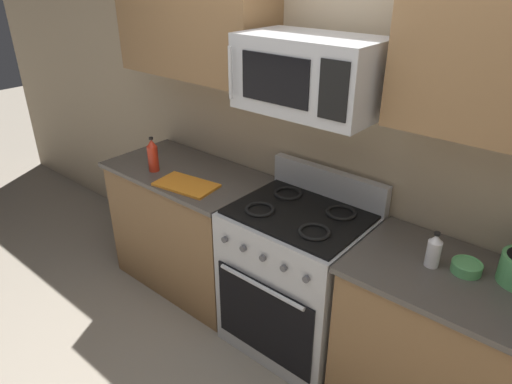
{
  "coord_description": "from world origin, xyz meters",
  "views": [
    {
      "loc": [
        1.25,
        -1.2,
        2.17
      ],
      "look_at": [
        -0.22,
        0.52,
        1.03
      ],
      "focal_mm": 32.11,
      "sensor_mm": 36.0,
      "label": 1
    }
  ],
  "objects_px": {
    "microwave": "(310,74)",
    "prep_bowl": "(467,267)",
    "range_oven": "(297,278)",
    "bottle_hot_sauce": "(153,156)",
    "cutting_board": "(186,185)",
    "bottle_vinegar": "(434,251)"
  },
  "relations": [
    {
      "from": "cutting_board",
      "to": "bottle_hot_sauce",
      "type": "relative_size",
      "value": 1.63
    },
    {
      "from": "microwave",
      "to": "bottle_hot_sauce",
      "type": "xyz_separation_m",
      "value": [
        -1.1,
        -0.17,
        -0.66
      ]
    },
    {
      "from": "bottle_hot_sauce",
      "to": "bottle_vinegar",
      "type": "bearing_deg",
      "value": 4.59
    },
    {
      "from": "microwave",
      "to": "prep_bowl",
      "type": "height_order",
      "value": "microwave"
    },
    {
      "from": "bottle_vinegar",
      "to": "prep_bowl",
      "type": "bearing_deg",
      "value": 19.89
    },
    {
      "from": "range_oven",
      "to": "bottle_vinegar",
      "type": "height_order",
      "value": "range_oven"
    },
    {
      "from": "cutting_board",
      "to": "range_oven",
      "type": "bearing_deg",
      "value": 12.29
    },
    {
      "from": "bottle_hot_sauce",
      "to": "prep_bowl",
      "type": "bearing_deg",
      "value": 5.72
    },
    {
      "from": "prep_bowl",
      "to": "range_oven",
      "type": "bearing_deg",
      "value": -176.43
    },
    {
      "from": "microwave",
      "to": "bottle_hot_sauce",
      "type": "relative_size",
      "value": 2.98
    },
    {
      "from": "microwave",
      "to": "range_oven",
      "type": "bearing_deg",
      "value": -89.92
    },
    {
      "from": "microwave",
      "to": "prep_bowl",
      "type": "distance_m",
      "value": 1.15
    },
    {
      "from": "microwave",
      "to": "cutting_board",
      "type": "relative_size",
      "value": 1.83
    },
    {
      "from": "cutting_board",
      "to": "prep_bowl",
      "type": "relative_size",
      "value": 2.85
    },
    {
      "from": "microwave",
      "to": "bottle_hot_sauce",
      "type": "height_order",
      "value": "microwave"
    },
    {
      "from": "microwave",
      "to": "cutting_board",
      "type": "bearing_deg",
      "value": -165.76
    },
    {
      "from": "range_oven",
      "to": "bottle_vinegar",
      "type": "xyz_separation_m",
      "value": [
        0.74,
        0.0,
        0.52
      ]
    },
    {
      "from": "bottle_hot_sauce",
      "to": "cutting_board",
      "type": "bearing_deg",
      "value": -3.59
    },
    {
      "from": "range_oven",
      "to": "bottle_hot_sauce",
      "type": "xyz_separation_m",
      "value": [
        -1.1,
        -0.14,
        0.55
      ]
    },
    {
      "from": "prep_bowl",
      "to": "microwave",
      "type": "bearing_deg",
      "value": -178.2
    },
    {
      "from": "cutting_board",
      "to": "prep_bowl",
      "type": "height_order",
      "value": "prep_bowl"
    },
    {
      "from": "bottle_hot_sauce",
      "to": "prep_bowl",
      "type": "xyz_separation_m",
      "value": [
        1.98,
        0.2,
        -0.08
      ]
    }
  ]
}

